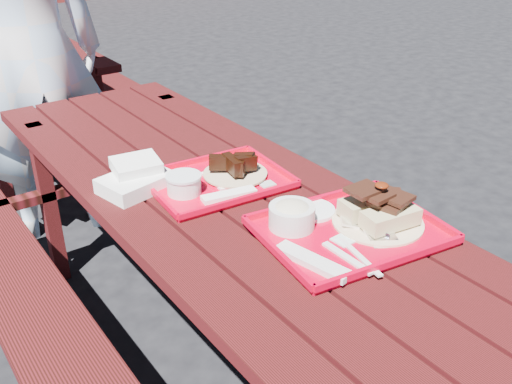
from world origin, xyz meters
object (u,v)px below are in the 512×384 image
far_tray (216,179)px  near_tray (345,220)px  picnic_table_near (229,246)px  person (31,53)px

far_tray → near_tray: bearing=-73.1°
picnic_table_near → person: (-0.15, 1.40, 0.37)m
far_tray → person: size_ratio=0.24×
person → far_tray: bearing=106.4°
picnic_table_near → person: bearing=95.9°
near_tray → far_tray: near_tray is taller
picnic_table_near → person: person is taller
picnic_table_near → person: size_ratio=1.29×
near_tray → far_tray: (-0.13, 0.44, -0.01)m
picnic_table_near → far_tray: (0.00, 0.07, 0.21)m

